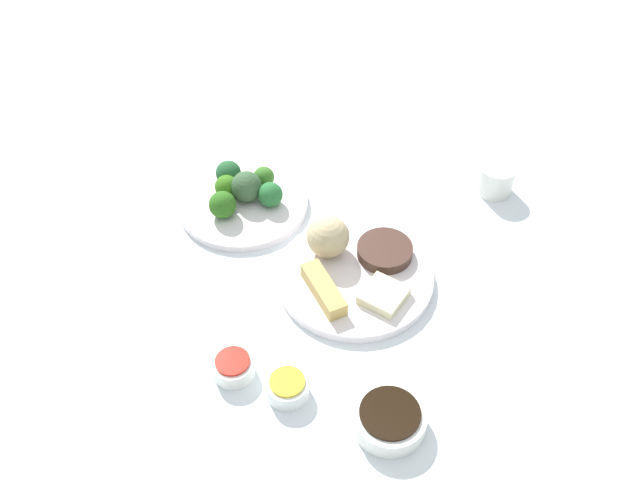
{
  "coord_description": "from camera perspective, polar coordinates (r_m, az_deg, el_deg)",
  "views": [
    {
      "loc": [
        -0.77,
        -0.04,
        0.9
      ],
      "look_at": [
        0.04,
        0.07,
        0.06
      ],
      "focal_mm": 40.13,
      "sensor_mm": 36.0,
      "label": 1
    }
  ],
  "objects": [
    {
      "name": "broccoli_floret_3",
      "position": [
        1.3,
        -4.51,
        5.03
      ],
      "size": [
        0.04,
        0.04,
        0.04
      ],
      "primitive_type": "sphere",
      "color": "#387126",
      "rests_on": "broccoli_plate"
    },
    {
      "name": "teacup",
      "position": [
        1.34,
        13.84,
        4.74
      ],
      "size": [
        0.06,
        0.06,
        0.06
      ],
      "primitive_type": "cylinder",
      "color": "white",
      "rests_on": "tabletop"
    },
    {
      "name": "broccoli_floret_0",
      "position": [
        1.27,
        -5.89,
        4.26
      ],
      "size": [
        0.06,
        0.06,
        0.06
      ],
      "primitive_type": "sphere",
      "color": "#395937",
      "rests_on": "broccoli_plate"
    },
    {
      "name": "sauce_ramekin_sweet_and_sour",
      "position": [
        1.05,
        -6.92,
        -10.05
      ],
      "size": [
        0.06,
        0.06,
        0.03
      ],
      "primitive_type": "cylinder",
      "color": "white",
      "rests_on": "tabletop"
    },
    {
      "name": "broccoli_floret_4",
      "position": [
        1.25,
        -7.78,
        2.8
      ],
      "size": [
        0.05,
        0.05,
        0.05
      ],
      "primitive_type": "sphere",
      "color": "#2B641B",
      "rests_on": "broccoli_plate"
    },
    {
      "name": "stir_fry_heap",
      "position": [
        1.18,
        5.18,
        -0.86
      ],
      "size": [
        0.09,
        0.09,
        0.02
      ],
      "primitive_type": "cylinder",
      "color": "#412920",
      "rests_on": "main_plate"
    },
    {
      "name": "sauce_ramekin_hot_mustard_liquid",
      "position": [
        1.02,
        -2.64,
        -11.21
      ],
      "size": [
        0.05,
        0.05,
        0.0
      ],
      "primitive_type": "cylinder",
      "color": "yellow",
      "rests_on": "sauce_ramekin_hot_mustard"
    },
    {
      "name": "tabletop",
      "position": [
        1.18,
        3.25,
        -3.58
      ],
      "size": [
        2.2,
        2.2,
        0.02
      ],
      "primitive_type": "cube",
      "color": "white",
      "rests_on": "ground"
    },
    {
      "name": "broccoli_floret_1",
      "position": [
        1.26,
        -3.99,
        3.63
      ],
      "size": [
        0.04,
        0.04,
        0.04
      ],
      "primitive_type": "sphere",
      "color": "#276B33",
      "rests_on": "broccoli_plate"
    },
    {
      "name": "soy_sauce_bowl_liquid",
      "position": [
        0.99,
        5.61,
        -13.56
      ],
      "size": [
        0.08,
        0.08,
        0.0
      ],
      "primitive_type": "cylinder",
      "color": "black",
      "rests_on": "soy_sauce_bowl"
    },
    {
      "name": "broccoli_floret_2",
      "position": [
        1.31,
        -7.31,
        5.3
      ],
      "size": [
        0.05,
        0.05,
        0.05
      ],
      "primitive_type": "sphere",
      "color": "#23582D",
      "rests_on": "broccoli_plate"
    },
    {
      "name": "broccoli_plate",
      "position": [
        1.29,
        -6.13,
        2.95
      ],
      "size": [
        0.23,
        0.23,
        0.01
      ],
      "primitive_type": "cylinder",
      "color": "white",
      "rests_on": "tabletop"
    },
    {
      "name": "sauce_ramekin_sweet_and_sour_liquid",
      "position": [
        1.04,
        -7.0,
        -9.56
      ],
      "size": [
        0.05,
        0.05,
        0.0
      ],
      "primitive_type": "cylinder",
      "color": "red",
      "rests_on": "sauce_ramekin_sweet_and_sour"
    },
    {
      "name": "rice_scoop",
      "position": [
        1.16,
        0.64,
        0.28
      ],
      "size": [
        0.07,
        0.07,
        0.07
      ],
      "primitive_type": "sphere",
      "color": "tan",
      "rests_on": "main_plate"
    },
    {
      "name": "broccoli_floret_5",
      "position": [
        1.29,
        -7.46,
        4.23
      ],
      "size": [
        0.04,
        0.04,
        0.04
      ],
      "primitive_type": "sphere",
      "color": "#37711B",
      "rests_on": "broccoli_plate"
    },
    {
      "name": "soy_sauce_bowl",
      "position": [
        1.01,
        5.54,
        -14.06
      ],
      "size": [
        0.1,
        0.1,
        0.03
      ],
      "primitive_type": "cylinder",
      "color": "white",
      "rests_on": "tabletop"
    },
    {
      "name": "sauce_ramekin_hot_mustard",
      "position": [
        1.03,
        -2.61,
        -11.69
      ],
      "size": [
        0.06,
        0.06,
        0.03
      ],
      "primitive_type": "cylinder",
      "color": "white",
      "rests_on": "tabletop"
    },
    {
      "name": "crab_rangoon_wonton",
      "position": [
        1.12,
        5.1,
        -4.39
      ],
      "size": [
        0.09,
        0.08,
        0.02
      ],
      "primitive_type": "cube",
      "rotation": [
        0.0,
        0.0,
        -0.44
      ],
      "color": "beige",
      "rests_on": "main_plate"
    },
    {
      "name": "spring_roll",
      "position": [
        1.12,
        0.29,
        -3.96
      ],
      "size": [
        0.11,
        0.09,
        0.03
      ],
      "primitive_type": "cube",
      "rotation": [
        0.0,
        0.0,
        0.59
      ],
      "color": "tan",
      "rests_on": "main_plate"
    },
    {
      "name": "main_plate",
      "position": [
        1.16,
        2.78,
        -2.99
      ],
      "size": [
        0.26,
        0.26,
        0.02
      ],
      "primitive_type": "cylinder",
      "color": "white",
      "rests_on": "tabletop"
    }
  ]
}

